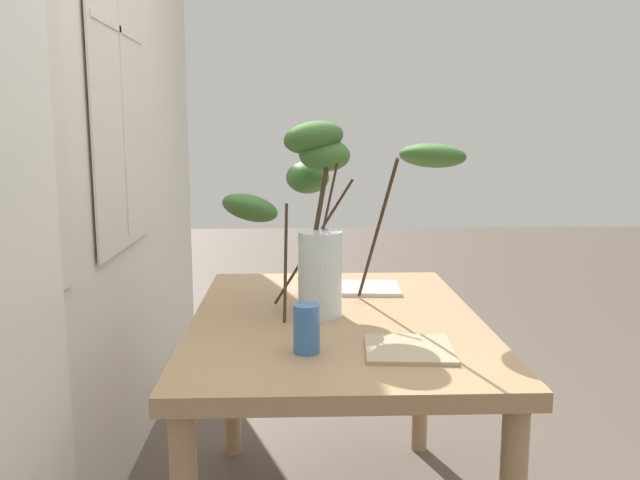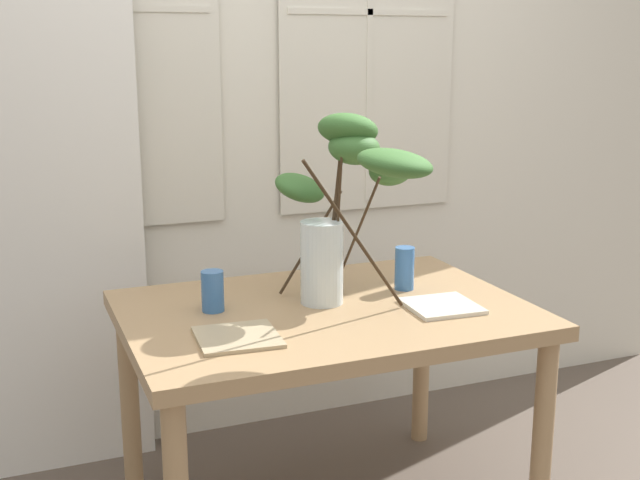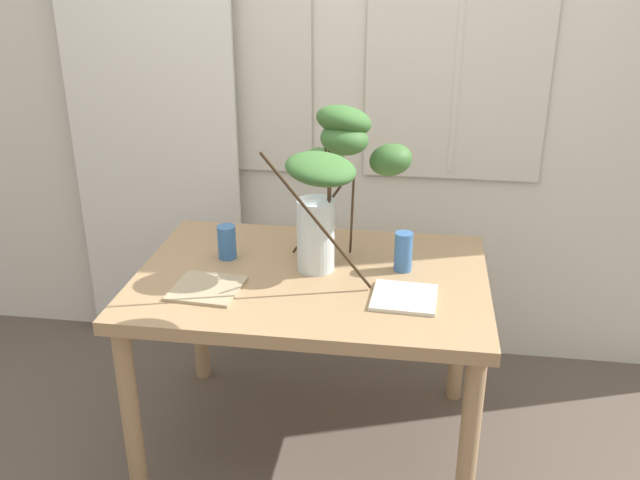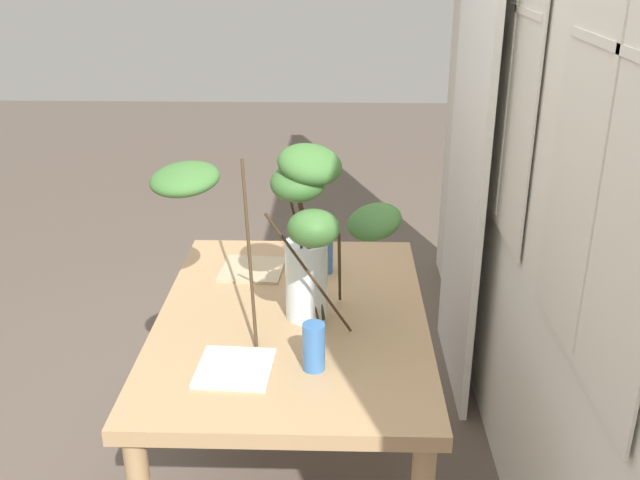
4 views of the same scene
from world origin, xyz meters
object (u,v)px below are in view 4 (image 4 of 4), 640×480
object	(u,v)px
drinking_glass_blue_right	(314,347)
plate_square_right	(235,368)
plate_square_left	(252,269)
drinking_glass_blue_left	(324,256)
vase_with_branches	(296,222)
dining_table	(293,338)

from	to	relation	value
drinking_glass_blue_right	plate_square_right	size ratio (longest dim) A/B	0.68
plate_square_left	plate_square_right	xyz separation A→B (m)	(0.68, 0.03, 0.00)
drinking_glass_blue_left	plate_square_right	world-z (taller)	drinking_glass_blue_left
plate_square_right	drinking_glass_blue_left	bearing A→B (deg)	160.34
vase_with_branches	drinking_glass_blue_left	xyz separation A→B (m)	(-0.42, 0.08, -0.30)
drinking_glass_blue_left	plate_square_left	bearing A→B (deg)	-89.97
vase_with_branches	drinking_glass_blue_left	world-z (taller)	vase_with_branches
dining_table	vase_with_branches	size ratio (longest dim) A/B	1.59
drinking_glass_blue_left	drinking_glass_blue_right	distance (m)	0.67
drinking_glass_blue_left	plate_square_left	xyz separation A→B (m)	(0.00, -0.27, -0.06)
dining_table	drinking_glass_blue_left	distance (m)	0.39
plate_square_right	drinking_glass_blue_right	bearing A→B (deg)	93.58
vase_with_branches	plate_square_right	size ratio (longest dim) A/B	3.71
plate_square_left	plate_square_right	size ratio (longest dim) A/B	1.07
dining_table	plate_square_right	size ratio (longest dim) A/B	5.89
dining_table	vase_with_branches	xyz separation A→B (m)	(0.08, 0.02, 0.46)
dining_table	plate_square_left	size ratio (longest dim) A/B	5.52
dining_table	drinking_glass_blue_right	xyz separation A→B (m)	(0.33, 0.09, 0.16)
plate_square_left	dining_table	bearing A→B (deg)	27.00
drinking_glass_blue_left	drinking_glass_blue_right	bearing A→B (deg)	-1.12
drinking_glass_blue_right	plate_square_left	world-z (taller)	drinking_glass_blue_right
dining_table	plate_square_right	world-z (taller)	plate_square_right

